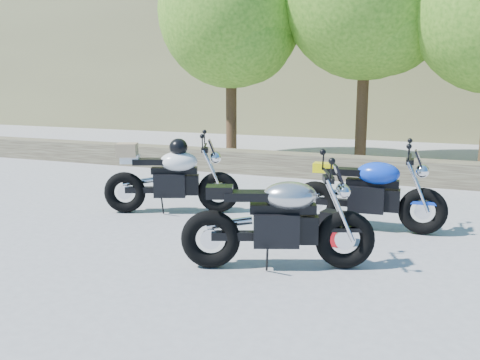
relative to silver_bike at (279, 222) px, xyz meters
name	(u,v)px	position (x,y,z in m)	size (l,w,h in m)	color
ground	(196,252)	(-1.14, 0.16, -0.54)	(90.00, 90.00, 0.00)	gray
stone_wall	(307,165)	(-1.14, 5.66, -0.29)	(22.00, 0.55, 0.50)	#473D2F
tree_decid_left	(234,17)	(-3.53, 7.30, 3.09)	(3.67, 3.67, 5.62)	#382314
silver_bike	(279,222)	(0.00, 0.00, 0.00)	(2.12, 1.00, 1.11)	black
white_bike	(171,177)	(-2.38, 1.80, 0.05)	(2.07, 1.02, 1.20)	black
blue_bike	(369,194)	(0.72, 1.96, -0.01)	(2.16, 0.68, 1.08)	black
backpack	(334,228)	(0.39, 1.13, -0.33)	(0.36, 0.33, 0.43)	black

